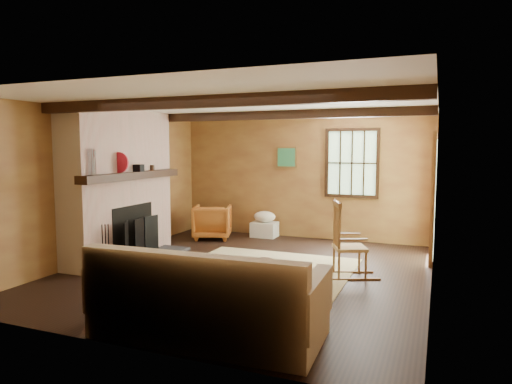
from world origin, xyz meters
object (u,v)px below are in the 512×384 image
at_px(laundry_basket, 264,229).
at_px(armchair, 212,222).
at_px(rocking_chair, 347,245).
at_px(sofa, 208,305).
at_px(fireplace, 120,190).

bearing_deg(laundry_basket, armchair, -149.33).
height_order(rocking_chair, sofa, rocking_chair).
bearing_deg(rocking_chair, sofa, 138.78).
relative_size(fireplace, laundry_basket, 4.80).
relative_size(fireplace, rocking_chair, 2.25).
xyz_separation_m(rocking_chair, armchair, (-2.98, 1.70, -0.12)).
relative_size(laundry_basket, armchair, 0.69).
bearing_deg(sofa, laundry_basket, 102.63).
distance_m(sofa, armchair, 4.74).
height_order(rocking_chair, armchair, rocking_chair).
relative_size(fireplace, sofa, 1.08).
bearing_deg(laundry_basket, sofa, -75.41).
height_order(rocking_chair, laundry_basket, rocking_chair).
xyz_separation_m(fireplace, armchair, (0.64, 1.96, -0.77)).
xyz_separation_m(sofa, armchair, (-2.14, 4.23, 0.02)).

